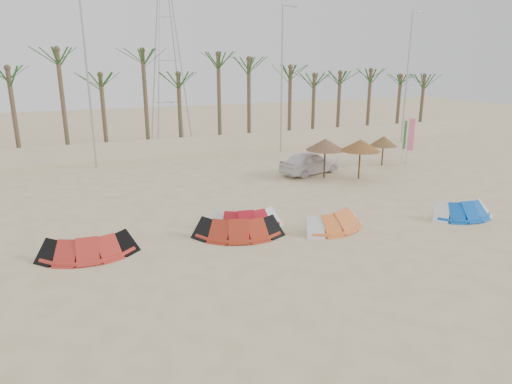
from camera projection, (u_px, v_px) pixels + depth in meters
name	position (u px, v px, depth m)	size (l,w,h in m)	color
ground	(323.00, 273.00, 15.75)	(120.00, 120.00, 0.00)	beige
boundary_wall	(176.00, 147.00, 35.05)	(60.00, 0.30, 1.30)	beige
palm_line	(176.00, 68.00, 35.01)	(52.00, 4.00, 7.70)	brown
lamp_b	(88.00, 81.00, 29.64)	(1.25, 0.14, 11.00)	#A5A8AD
lamp_c	(282.00, 78.00, 34.83)	(1.25, 0.14, 11.00)	#A5A8AD
lamp_d	(407.00, 75.00, 39.29)	(1.25, 0.14, 11.00)	#A5A8AD
pylon	(172.00, 142.00, 40.92)	(3.00, 3.00, 14.00)	#A5A8AD
kite_red_left	(87.00, 243.00, 17.19)	(3.54, 1.69, 0.90)	red
kite_red_mid	(236.00, 225.00, 19.13)	(3.92, 2.47, 0.90)	#A72C18
kite_red_right	(243.00, 217.00, 20.10)	(3.43, 2.04, 0.90)	red
kite_orange	(332.00, 218.00, 19.99)	(3.61, 2.40, 0.90)	orange
kite_blue	(459.00, 208.00, 21.31)	(3.17, 1.82, 0.90)	blue
parasol_left	(325.00, 144.00, 27.84)	(2.40, 2.40, 2.45)	#4C331E
parasol_mid	(361.00, 145.00, 27.54)	(2.44, 2.44, 2.46)	#4C331E
parasol_right	(384.00, 141.00, 31.29)	(1.89, 1.89, 2.06)	#4C331E
flag_pink	(410.00, 136.00, 31.40)	(0.44, 0.13, 3.41)	#A5A8AD
flag_green	(405.00, 136.00, 32.44)	(0.44, 0.19, 3.08)	#A5A8AD
car	(310.00, 163.00, 29.28)	(1.70, 4.22, 1.44)	white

